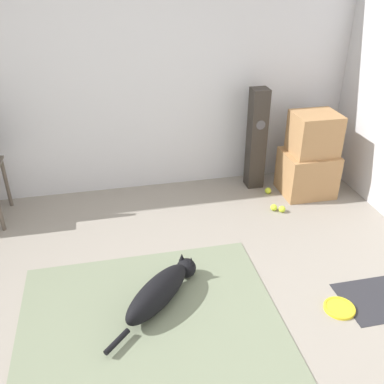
{
  "coord_description": "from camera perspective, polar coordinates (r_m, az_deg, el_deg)",
  "views": [
    {
      "loc": [
        0.02,
        -2.07,
        2.21
      ],
      "look_at": [
        0.69,
        1.03,
        0.45
      ],
      "focal_mm": 40.0,
      "sensor_mm": 36.0,
      "label": 1
    }
  ],
  "objects": [
    {
      "name": "dog",
      "position": [
        3.13,
        -4.19,
        -12.93
      ],
      "size": [
        0.73,
        0.75,
        0.23
      ],
      "color": "black",
      "rests_on": "area_rug"
    },
    {
      "name": "cardboard_box_lower",
      "position": [
        4.61,
        15.08,
        2.48
      ],
      "size": [
        0.52,
        0.46,
        0.45
      ],
      "color": "#A87A4C",
      "rests_on": "ground_plane"
    },
    {
      "name": "tennis_ball_loose_on_carpet",
      "position": [
        4.29,
        10.85,
        -2.04
      ],
      "size": [
        0.07,
        0.07,
        0.07
      ],
      "color": "#C6E033",
      "rests_on": "ground_plane"
    },
    {
      "name": "tennis_ball_near_speaker",
      "position": [
        4.58,
        10.11,
        0.19
      ],
      "size": [
        0.07,
        0.07,
        0.07
      ],
      "color": "#C6E033",
      "rests_on": "ground_plane"
    },
    {
      "name": "frisbee",
      "position": [
        3.32,
        19.06,
        -14.4
      ],
      "size": [
        0.22,
        0.22,
        0.03
      ],
      "color": "yellow",
      "rests_on": "ground_plane"
    },
    {
      "name": "area_rug",
      "position": [
        3.08,
        -5.52,
        -16.9
      ],
      "size": [
        1.78,
        1.5,
        0.01
      ],
      "color": "slate",
      "rests_on": "ground_plane"
    },
    {
      "name": "ground_plane",
      "position": [
        3.03,
        -9.1,
        -18.36
      ],
      "size": [
        12.0,
        12.0,
        0.0
      ],
      "primitive_type": "plane",
      "color": "gray"
    },
    {
      "name": "floor_speaker",
      "position": [
        4.52,
        8.6,
        6.97
      ],
      "size": [
        0.17,
        0.18,
        1.07
      ],
      "color": "#2D2823",
      "rests_on": "ground_plane"
    },
    {
      "name": "tennis_ball_by_boxes",
      "position": [
        4.28,
        11.91,
        -2.24
      ],
      "size": [
        0.07,
        0.07,
        0.07
      ],
      "color": "#C6E033",
      "rests_on": "ground_plane"
    },
    {
      "name": "cardboard_box_upper",
      "position": [
        4.44,
        15.99,
        7.49
      ],
      "size": [
        0.44,
        0.39,
        0.42
      ],
      "color": "#A87A4C",
      "rests_on": "cardboard_box_lower"
    },
    {
      "name": "wall_back",
      "position": [
        4.27,
        -12.63,
        15.75
      ],
      "size": [
        8.0,
        0.06,
        2.55
      ],
      "color": "silver",
      "rests_on": "ground_plane"
    }
  ]
}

